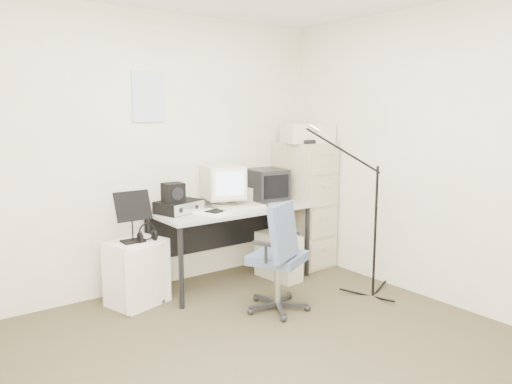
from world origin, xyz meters
TOP-DOWN VIEW (x-y plane):
  - floor at (0.00, 0.00)m, footprint 3.60×3.60m
  - wall_back at (0.00, 1.80)m, footprint 3.60×0.02m
  - wall_right at (1.80, 0.00)m, footprint 0.02×3.60m
  - wall_calendar at (-0.02, 1.79)m, footprint 0.30×0.02m
  - filing_cabinet at (1.58, 1.48)m, footprint 0.40×0.60m
  - printer at (1.58, 1.45)m, footprint 0.56×0.45m
  - desk at (0.63, 1.45)m, footprint 1.50×0.70m
  - crt_monitor at (0.61, 1.56)m, footprint 0.43×0.44m
  - crt_tv at (1.15, 1.58)m, footprint 0.38×0.40m
  - desk_speaker at (0.93, 1.59)m, footprint 0.09×0.09m
  - keyboard at (0.64, 1.31)m, footprint 0.49×0.19m
  - mouse at (0.91, 1.32)m, footprint 0.11×0.13m
  - radio_receiver at (0.12, 1.53)m, footprint 0.44×0.37m
  - radio_speaker at (0.05, 1.49)m, footprint 0.17×0.16m
  - papers at (0.33, 1.29)m, footprint 0.29×0.34m
  - pc_tower at (1.05, 1.26)m, footprint 0.25×0.49m
  - office_chair at (0.55, 0.66)m, footprint 0.71×0.71m
  - side_cart at (-0.32, 1.47)m, footprint 0.53×0.47m
  - music_stand at (-0.36, 1.45)m, footprint 0.34×0.26m
  - headphones at (-0.25, 1.39)m, footprint 0.22×0.22m
  - mic_stand at (1.44, 0.40)m, footprint 0.03×0.03m

SIDE VIEW (x-z plane):
  - floor at x=0.00m, z-range -0.01..0.00m
  - pc_tower at x=1.05m, z-range 0.00..0.44m
  - side_cart at x=-0.32m, z-range 0.00..0.55m
  - desk at x=0.63m, z-range 0.00..0.73m
  - office_chair at x=0.55m, z-range 0.00..0.92m
  - headphones at x=-0.25m, z-range 0.59..0.62m
  - filing_cabinet at x=1.58m, z-range 0.00..1.30m
  - papers at x=0.33m, z-range 0.73..0.75m
  - keyboard at x=0.64m, z-range 0.73..0.76m
  - mouse at x=0.91m, z-range 0.73..0.76m
  - mic_stand at x=1.44m, z-range 0.00..1.52m
  - music_stand at x=-0.36m, z-range 0.55..0.99m
  - radio_receiver at x=0.12m, z-range 0.73..0.84m
  - desk_speaker at x=0.93m, z-range 0.73..0.86m
  - crt_tv at x=1.15m, z-range 0.73..1.04m
  - radio_speaker at x=0.05m, z-range 0.84..1.01m
  - crt_monitor at x=0.61m, z-range 0.73..1.12m
  - wall_back at x=0.00m, z-range 0.00..2.50m
  - wall_right at x=1.80m, z-range 0.00..2.50m
  - printer at x=1.58m, z-range 1.30..1.49m
  - wall_calendar at x=-0.02m, z-range 1.53..1.97m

